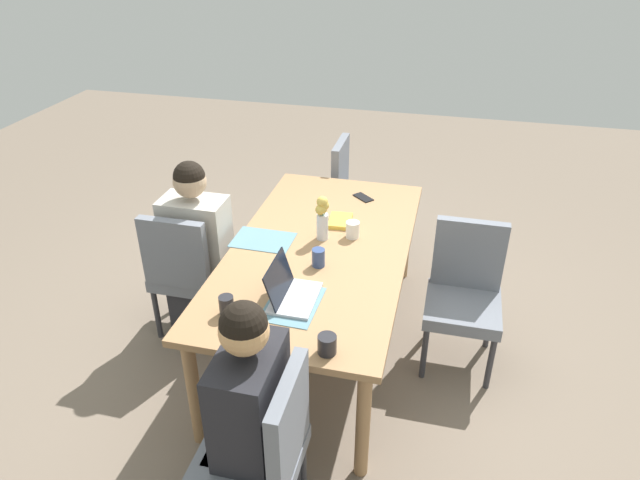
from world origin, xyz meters
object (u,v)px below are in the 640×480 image
Objects in this scene: person_far_left_near at (199,259)px; coffee_mug_centre_right at (318,258)px; coffee_mug_near_right at (227,305)px; chair_far_left_near at (186,268)px; flower_vase at (322,216)px; phone_black at (363,197)px; dining_table at (320,257)px; chair_head_left_left_mid at (264,448)px; book_red_cover at (340,221)px; coffee_mug_near_left at (327,344)px; coffee_mug_centre_left at (353,230)px; chair_head_right_left_far at (354,190)px; chair_near_right_near at (465,289)px; laptop_head_left_left_mid at (290,292)px; person_head_left_left_mid at (251,429)px.

coffee_mug_centre_right is (-0.19, -0.83, 0.25)m from person_far_left_near.
coffee_mug_near_right is 0.98× the size of coffee_mug_centre_right.
flower_vase reaches higher than chair_far_left_near.
dining_table is at bearing 121.29° from phone_black.
chair_head_left_left_mid is 0.72m from coffee_mug_near_right.
book_red_cover is (0.33, -0.85, 0.21)m from person_far_left_near.
chair_far_left_near is 8.76× the size of coffee_mug_near_right.
coffee_mug_near_left is 0.90× the size of coffee_mug_centre_left.
person_far_left_near is at bearing 150.10° from chair_head_right_left_far.
coffee_mug_centre_right reaches higher than phone_black.
chair_near_right_near is 9.76× the size of coffee_mug_near_left.
coffee_mug_near_left is (-0.35, -0.28, 0.00)m from laptop_head_left_left_mid.
chair_far_left_near is 6.00× the size of phone_black.
coffee_mug_near_right is at bearing 125.78° from laptop_head_left_left_mid.
flower_vase is 0.65m from phone_black.
person_head_left_left_mid is 3.73× the size of laptop_head_left_left_mid.
coffee_mug_centre_right is 0.70× the size of phone_black.
flower_vase is (-1.21, -0.03, 0.39)m from chair_head_right_left_far.
coffee_mug_centre_right reaches higher than coffee_mug_near_left.
flower_vase is at bearing 14.68° from coffee_mug_near_left.
person_head_left_left_mid reaches higher than coffee_mug_centre_right.
chair_far_left_near and chair_head_left_left_mid have the same top height.
chair_head_right_left_far reaches higher than phone_black.
chair_head_right_left_far is 2.24m from coffee_mug_near_left.
flower_vase is at bearing -77.77° from chair_far_left_near.
coffee_mug_near_left is at bearing -24.58° from chair_head_left_left_mid.
coffee_mug_near_right is (-0.84, 0.28, -0.11)m from flower_vase.
chair_head_right_left_far is 6.00× the size of phone_black.
person_far_left_near is at bearing 32.82° from person_head_left_left_mid.
dining_table is 1.30m from chair_head_left_left_mid.
coffee_mug_near_left is 1.24m from book_red_cover.
flower_vase is at bearing 9.28° from coffee_mug_centre_right.
chair_head_right_left_far is (1.32, -0.76, -0.03)m from person_far_left_near.
coffee_mug_near_left is 0.57m from coffee_mug_near_right.
chair_far_left_near is at bearing 141.24° from person_far_left_near.
flower_vase is at bearing -178.67° from chair_head_right_left_far.
phone_black is (2.01, -0.06, 0.23)m from chair_head_left_left_mid.
chair_head_left_left_mid is 9.76× the size of coffee_mug_near_left.
chair_far_left_near is at bearing 40.54° from coffee_mug_near_right.
coffee_mug_near_right is (0.56, 0.36, 0.28)m from chair_head_left_left_mid.
laptop_head_left_left_mid is (0.69, 0.02, 0.24)m from person_head_left_left_mid.
dining_table is 2.22× the size of chair_head_right_left_far.
chair_head_left_left_mid is 2.81× the size of laptop_head_left_left_mid.
phone_black is at bearing -13.17° from flower_vase.
laptop_head_left_left_mid is (-0.54, -0.77, 0.24)m from person_far_left_near.
person_head_left_left_mid reaches higher than laptop_head_left_left_mid.
coffee_mug_centre_right is (0.70, 0.21, 0.01)m from coffee_mug_near_left.
coffee_mug_near_right is (-2.05, 0.26, 0.28)m from chair_head_right_left_far.
phone_black reaches higher than dining_table.
coffee_mug_near_right is (0.50, 0.29, 0.25)m from person_head_left_left_mid.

